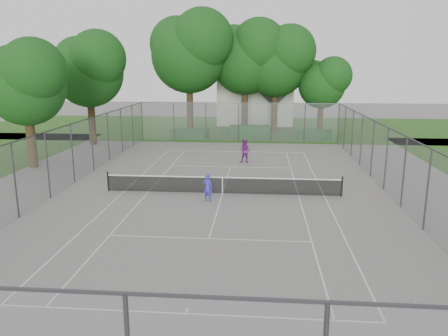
# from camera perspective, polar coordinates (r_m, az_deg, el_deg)

# --- Properties ---
(ground) EXTENTS (120.00, 120.00, 0.00)m
(ground) POSITION_cam_1_polar(r_m,az_deg,el_deg) (23.88, -0.20, -3.35)
(ground) COLOR slate
(ground) RESTS_ON ground
(grass_far) EXTENTS (60.00, 20.00, 0.00)m
(grass_far) POSITION_cam_1_polar(r_m,az_deg,el_deg) (49.31, 2.41, 5.31)
(grass_far) COLOR #254F16
(grass_far) RESTS_ON ground
(court_markings) EXTENTS (11.03, 23.83, 0.01)m
(court_markings) POSITION_cam_1_polar(r_m,az_deg,el_deg) (23.88, -0.20, -3.34)
(court_markings) COLOR silver
(court_markings) RESTS_ON ground
(tennis_net) EXTENTS (12.87, 0.10, 1.10)m
(tennis_net) POSITION_cam_1_polar(r_m,az_deg,el_deg) (23.74, -0.20, -2.17)
(tennis_net) COLOR black
(tennis_net) RESTS_ON ground
(perimeter_fence) EXTENTS (18.08, 34.08, 3.52)m
(perimeter_fence) POSITION_cam_1_polar(r_m,az_deg,el_deg) (23.42, -0.20, 0.89)
(perimeter_fence) COLOR #38383D
(perimeter_fence) RESTS_ON ground
(tree_far_left) EXTENTS (8.47, 7.73, 12.17)m
(tree_far_left) POSITION_cam_1_polar(r_m,az_deg,el_deg) (44.22, -4.48, 15.24)
(tree_far_left) COLOR #322212
(tree_far_left) RESTS_ON ground
(tree_far_midleft) EXTENTS (7.96, 7.27, 11.45)m
(tree_far_midleft) POSITION_cam_1_polar(r_m,az_deg,el_deg) (45.81, 2.92, 14.56)
(tree_far_midleft) COLOR #322212
(tree_far_midleft) RESTS_ON ground
(tree_far_midright) EXTENTS (7.51, 6.86, 10.80)m
(tree_far_midright) POSITION_cam_1_polar(r_m,az_deg,el_deg) (45.70, 6.90, 13.93)
(tree_far_midright) COLOR #322212
(tree_far_midright) RESTS_ON ground
(tree_far_right) EXTENTS (5.35, 4.89, 7.70)m
(tree_far_right) POSITION_cam_1_polar(r_m,az_deg,el_deg) (45.26, 12.78, 11.00)
(tree_far_right) COLOR #322212
(tree_far_right) RESTS_ON ground
(tree_side_back) EXTENTS (6.78, 6.19, 9.75)m
(tree_side_back) POSITION_cam_1_polar(r_m,az_deg,el_deg) (39.81, -17.24, 12.51)
(tree_side_back) COLOR #322212
(tree_side_back) RESTS_ON ground
(tree_side_front) EXTENTS (5.98, 5.46, 8.60)m
(tree_side_front) POSITION_cam_1_polar(r_m,az_deg,el_deg) (31.98, -24.49, 10.45)
(tree_side_front) COLOR #322212
(tree_side_front) RESTS_ON ground
(hedge_left) EXTENTS (3.63, 1.09, 0.91)m
(hedge_left) POSITION_cam_1_polar(r_m,az_deg,el_deg) (42.15, -4.52, 4.54)
(hedge_left) COLOR #154318
(hedge_left) RESTS_ON ground
(hedge_mid) EXTENTS (3.85, 1.10, 1.21)m
(hedge_mid) POSITION_cam_1_polar(r_m,az_deg,el_deg) (42.04, 3.38, 4.74)
(hedge_mid) COLOR #154318
(hedge_mid) RESTS_ON ground
(hedge_right) EXTENTS (3.07, 1.12, 0.92)m
(hedge_right) POSITION_cam_1_polar(r_m,az_deg,el_deg) (42.17, 11.73, 4.32)
(hedge_right) COLOR #154318
(hedge_right) RESTS_ON ground
(house) EXTENTS (8.62, 6.68, 10.73)m
(house) POSITION_cam_1_polar(r_m,az_deg,el_deg) (52.77, 4.13, 10.52)
(house) COLOR silver
(house) RESTS_ON ground
(girl_player) EXTENTS (0.62, 0.53, 1.44)m
(girl_player) POSITION_cam_1_polar(r_m,az_deg,el_deg) (22.42, -2.13, -2.56)
(girl_player) COLOR #3B33C1
(girl_player) RESTS_ON ground
(woman_player) EXTENTS (0.97, 0.85, 1.69)m
(woman_player) POSITION_cam_1_polar(r_m,az_deg,el_deg) (31.23, 2.78, 2.21)
(woman_player) COLOR #732878
(woman_player) RESTS_ON ground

